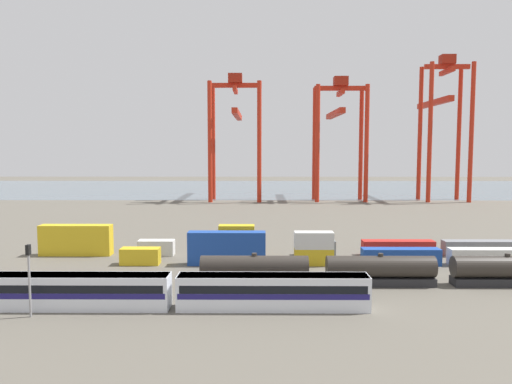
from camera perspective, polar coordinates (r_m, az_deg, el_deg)
The scene contains 23 objects.
ground_plane at distance 118.89m, azimuth 3.78°, elevation -3.72°, with size 420.00×420.00×0.00m, color #5B564C.
harbour_water at distance 228.07m, azimuth 2.19°, elevation 0.44°, with size 400.00×110.00×0.01m, color slate.
passenger_train at distance 56.53m, azimuth -9.67°, elevation -11.30°, with size 43.99×3.14×3.90m.
freight_tank_row at distance 67.04m, azimuth 14.41°, elevation -8.90°, with size 47.66×2.84×4.30m.
signal_mast at distance 57.69m, azimuth -25.13°, elevation -8.35°, with size 0.36×0.60×7.87m.
shipping_container_0 at distance 78.78m, azimuth -13.44°, elevation -7.35°, with size 6.04×2.44×2.60m, color gold.
shipping_container_1 at distance 76.69m, azimuth -3.44°, elevation -7.56°, with size 12.10×2.44×2.60m, color #1C4299.
shipping_container_2 at distance 76.17m, azimuth -3.45°, elevation -5.65°, with size 12.10×2.44×2.60m, color #1C4299.
shipping_container_3 at distance 76.98m, azimuth 6.79°, elevation -7.54°, with size 6.04×2.44×2.60m, color gold.
shipping_container_4 at distance 76.46m, azimuth 6.81°, elevation -5.63°, with size 6.04×2.44×2.60m, color silver.
shipping_container_5 at distance 79.62m, azimuth 16.65°, elevation -7.29°, with size 12.10×2.44×2.60m, color #1C4299.
shipping_container_6 at distance 84.40m, azimuth 25.61°, elevation -6.88°, with size 12.10×2.44×2.60m, color silver.
shipping_container_7 at distance 88.78m, azimuth -20.38°, elevation -6.14°, with size 12.10×2.44×2.60m, color gold.
shipping_container_8 at distance 88.33m, azimuth -20.43°, elevation -4.48°, with size 12.10×2.44×2.60m, color gold.
shipping_container_9 at distance 84.90m, azimuth -11.64°, elevation -6.43°, with size 6.04×2.44×2.60m, color silver.
shipping_container_10 at distance 83.14m, azimuth -2.29°, elevation -6.57°, with size 6.04×2.44×2.60m, color orange.
shipping_container_11 at distance 82.66m, azimuth -2.29°, elevation -4.80°, with size 6.04×2.44×2.60m, color gold.
shipping_container_12 at distance 83.61m, azimuth 7.21°, elevation -6.54°, with size 6.04×2.44×2.60m, color slate.
shipping_container_13 at distance 86.30m, azimuth 16.34°, elevation -6.34°, with size 12.10×2.44×2.60m, color #AD211C.
shipping_container_14 at distance 90.99m, azimuth 24.73°, elevation -6.02°, with size 12.10×2.44×2.60m, color slate.
gantry_crane_west at distance 175.54m, azimuth -2.38°, elevation 7.96°, with size 18.42×41.39×44.44m.
gantry_crane_central at distance 176.70m, azimuth 9.71°, elevation 7.67°, with size 18.37×34.83×43.40m.
gantry_crane_east at distance 185.92m, azimuth 21.13°, elevation 8.39°, with size 15.66×34.19×50.74m.
Camera 1 is at (-6.87, -77.34, 17.88)m, focal length 34.03 mm.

